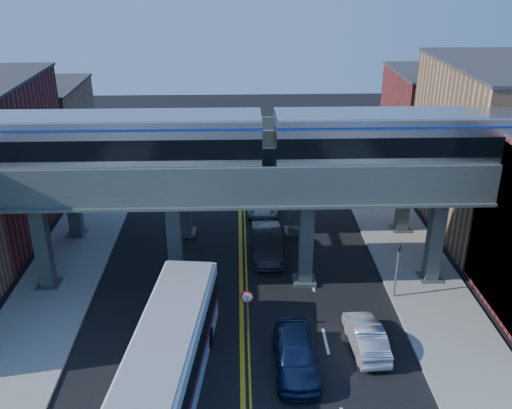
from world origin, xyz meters
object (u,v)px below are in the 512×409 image
stop_sign (247,305)px  transit_bus (167,364)px  transit_train (119,143)px  car_lane_c (264,202)px  car_lane_a (296,354)px  car_parked_curb (366,336)px  car_lane_b (267,243)px  car_lane_d (263,172)px  traffic_signal (397,265)px

stop_sign → transit_bus: size_ratio=0.20×
transit_train → car_lane_c: (8.65, 11.03, -8.65)m
car_lane_a → car_parked_curb: size_ratio=1.18×
stop_sign → car_lane_b: bearing=80.1°
transit_train → stop_sign: 11.50m
car_lane_b → car_lane_d: 14.16m
car_parked_curb → car_lane_c: bearing=-78.5°
stop_sign → car_lane_a: 4.03m
stop_sign → car_lane_c: size_ratio=0.52×
car_lane_c → car_parked_curb: size_ratio=1.12×
stop_sign → transit_bus: bearing=-128.8°
car_lane_d → transit_bus: bearing=-99.4°
car_lane_d → stop_sign: bearing=-92.5°
transit_train → car_lane_a: bearing=-40.9°
traffic_signal → stop_sign: bearing=-161.4°
transit_bus → car_lane_a: 6.39m
transit_bus → car_lane_c: transit_bus is taller
traffic_signal → car_lane_b: bearing=142.7°
car_lane_d → car_parked_curb: size_ratio=1.21×
car_lane_b → transit_bus: bearing=-111.9°
transit_bus → car_lane_c: bearing=-8.4°
car_lane_b → car_lane_d: size_ratio=1.02×
car_lane_a → car_lane_b: bearing=94.1°
stop_sign → traffic_signal: traffic_signal is taller
car_lane_b → traffic_signal: bearing=-37.6°
car_lane_a → car_parked_curb: 4.14m
transit_bus → car_lane_a: size_ratio=2.54×
transit_train → traffic_signal: 17.55m
car_lane_c → car_parked_curb: car_parked_curb is taller
transit_train → traffic_signal: (15.94, -2.00, -7.06)m
car_lane_a → traffic_signal: bearing=43.1°
transit_train → transit_bus: bearing=-71.4°
car_lane_c → car_lane_d: car_lane_d is taller
car_lane_d → car_lane_a: bearing=-86.7°
transit_train → transit_bus: size_ratio=3.68×
car_lane_a → car_lane_c: 19.20m
traffic_signal → transit_bus: bearing=-148.7°
transit_bus → car_lane_c: 21.45m
traffic_signal → car_lane_c: bearing=119.2°
stop_sign → car_lane_c: (1.61, 16.03, -1.06)m
car_lane_c → car_parked_curb: 18.24m
car_lane_b → car_lane_c: 7.40m
car_lane_b → car_parked_curb: (4.70, -10.26, -0.17)m
car_lane_b → car_parked_curb: bearing=-65.7°
car_parked_curb → transit_bus: bearing=14.1°
transit_train → transit_bus: transit_train is taller
car_lane_a → car_parked_curb: car_lane_a is taller
car_lane_c → transit_bus: bearing=-99.0°
stop_sign → car_lane_c: bearing=84.3°
car_lane_b → car_parked_curb: car_lane_b is taller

